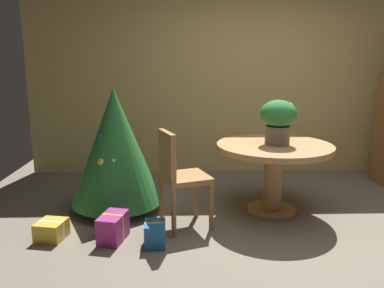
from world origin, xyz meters
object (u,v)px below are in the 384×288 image
round_dining_table (274,160)px  wooden_chair_left_near (178,174)px  gift_box_blue (155,234)px  gift_box_gold (52,230)px  gift_box_purple (113,227)px  flower_vase (278,119)px  holiday_tree (115,146)px

round_dining_table → wooden_chair_left_near: (-0.96, -0.35, -0.03)m
gift_box_blue → round_dining_table: bearing=31.6°
wooden_chair_left_near → gift_box_gold: bearing=-169.2°
wooden_chair_left_near → gift_box_purple: size_ratio=2.67×
wooden_chair_left_near → gift_box_blue: 0.59m
flower_vase → gift_box_purple: (-1.56, -0.61, -0.86)m
holiday_tree → wooden_chair_left_near: bearing=-35.3°
wooden_chair_left_near → holiday_tree: holiday_tree is taller
wooden_chair_left_near → gift_box_blue: (-0.20, -0.36, -0.42)m
gift_box_gold → round_dining_table: bearing=15.2°
flower_vase → gift_box_blue: size_ratio=1.94×
flower_vase → gift_box_blue: bearing=-149.0°
holiday_tree → round_dining_table: bearing=-3.7°
gift_box_gold → wooden_chair_left_near: bearing=10.8°
gift_box_purple → flower_vase: bearing=21.3°
flower_vase → gift_box_gold: size_ratio=1.57×
round_dining_table → flower_vase: flower_vase is taller
wooden_chair_left_near → holiday_tree: size_ratio=0.72×
flower_vase → gift_box_blue: 1.64m
round_dining_table → gift_box_purple: round_dining_table is taller
holiday_tree → gift_box_blue: size_ratio=5.56×
round_dining_table → gift_box_blue: 1.44m
gift_box_blue → holiday_tree: bearing=118.3°
round_dining_table → gift_box_blue: round_dining_table is taller
holiday_tree → gift_box_gold: size_ratio=4.52×
holiday_tree → gift_box_purple: holiday_tree is taller
gift_box_purple → gift_box_gold: size_ratio=1.23×
holiday_tree → gift_box_blue: 1.10m
wooden_chair_left_near → holiday_tree: (-0.64, 0.46, 0.16)m
round_dining_table → wooden_chair_left_near: wooden_chair_left_near is taller
gift_box_blue → wooden_chair_left_near: bearing=61.3°
wooden_chair_left_near → round_dining_table: bearing=20.0°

